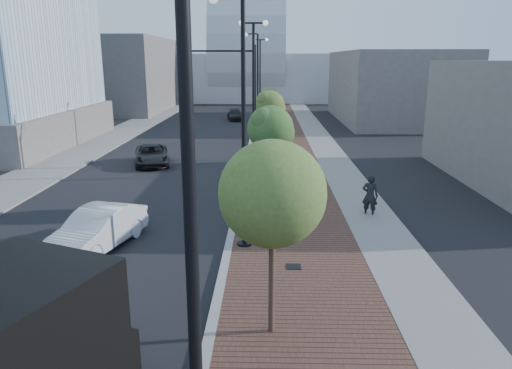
{
  "coord_description": "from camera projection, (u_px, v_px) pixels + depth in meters",
  "views": [
    {
      "loc": [
        1.48,
        -7.1,
        7.04
      ],
      "look_at": [
        1.0,
        12.0,
        2.0
      ],
      "focal_mm": 33.24,
      "sensor_mm": 36.0,
      "label": 1
    }
  ],
  "objects": [
    {
      "name": "tree_2",
      "position": [
        270.0,
        106.0,
        33.8
      ],
      "size": [
        2.23,
        2.15,
        4.96
      ],
      "color": "#382619",
      "rests_on": "ground"
    },
    {
      "name": "streetlight_1",
      "position": [
        241.0,
        136.0,
        17.25
      ],
      "size": [
        1.44,
        0.56,
        9.21
      ],
      "color": "black",
      "rests_on": "ground"
    },
    {
      "name": "commercial_block_nw",
      "position": [
        114.0,
        75.0,
        65.9
      ],
      "size": [
        14.0,
        20.0,
        10.0
      ],
      "primitive_type": "cube",
      "color": "#605956",
      "rests_on": "ground"
    },
    {
      "name": "tree_0",
      "position": [
        274.0,
        194.0,
        11.56
      ],
      "size": [
        2.67,
        2.67,
        5.22
      ],
      "color": "#382619",
      "rests_on": "ground"
    },
    {
      "name": "dark_car_far",
      "position": [
        235.0,
        115.0,
        56.83
      ],
      "size": [
        2.36,
        4.45,
        1.23
      ],
      "primitive_type": "imported",
      "rotation": [
        0.0,
        0.0,
        0.16
      ],
      "color": "black",
      "rests_on": "ground"
    },
    {
      "name": "west_sidewalk",
      "position": [
        124.0,
        131.0,
        47.66
      ],
      "size": [
        4.0,
        140.0,
        0.12
      ],
      "primitive_type": "cube",
      "color": "slate",
      "rests_on": "ground"
    },
    {
      "name": "utility_cover_2",
      "position": [
        284.0,
        185.0,
        26.97
      ],
      "size": [
        0.5,
        0.5,
        0.02
      ],
      "primitive_type": "cube",
      "color": "black",
      "rests_on": "sidewalk"
    },
    {
      "name": "sidewalk",
      "position": [
        288.0,
        132.0,
        47.26
      ],
      "size": [
        7.0,
        140.0,
        0.12
      ],
      "primitive_type": "cube",
      "color": "#4C2D23",
      "rests_on": "ground"
    },
    {
      "name": "pedestrian",
      "position": [
        370.0,
        196.0,
        21.72
      ],
      "size": [
        0.86,
        0.74,
        2.0
      ],
      "primitive_type": "imported",
      "rotation": [
        0.0,
        0.0,
        2.72
      ],
      "color": "black",
      "rests_on": "ground"
    },
    {
      "name": "streetlight_4",
      "position": [
        260.0,
        81.0,
        51.92
      ],
      "size": [
        1.72,
        0.56,
        9.28
      ],
      "color": "black",
      "rests_on": "ground"
    },
    {
      "name": "commercial_block_ne",
      "position": [
        391.0,
        86.0,
        55.62
      ],
      "size": [
        12.0,
        22.0,
        8.0
      ],
      "primitive_type": "cube",
      "color": "#615B57",
      "rests_on": "ground"
    },
    {
      "name": "streetlight_0",
      "position": [
        192.0,
        257.0,
        5.52
      ],
      "size": [
        1.72,
        0.56,
        9.28
      ],
      "color": "black",
      "rests_on": "ground"
    },
    {
      "name": "dark_car_mid",
      "position": [
        152.0,
        155.0,
        32.71
      ],
      "size": [
        3.36,
        5.23,
        1.34
      ],
      "primitive_type": "imported",
      "rotation": [
        0.0,
        0.0,
        0.25
      ],
      "color": "black",
      "rests_on": "ground"
    },
    {
      "name": "tree_1",
      "position": [
        271.0,
        129.0,
        22.19
      ],
      "size": [
        2.25,
        2.17,
        5.01
      ],
      "color": "#382619",
      "rests_on": "ground"
    },
    {
      "name": "streetlight_3",
      "position": [
        256.0,
        92.0,
        40.44
      ],
      "size": [
        1.44,
        0.56,
        9.21
      ],
      "color": "black",
      "rests_on": "ground"
    },
    {
      "name": "traffic_mast",
      "position": [
        241.0,
        92.0,
        31.6
      ],
      "size": [
        5.09,
        0.2,
        8.0
      ],
      "color": "black",
      "rests_on": "ground"
    },
    {
      "name": "utility_cover_1",
      "position": [
        294.0,
        267.0,
        16.34
      ],
      "size": [
        0.5,
        0.5,
        0.02
      ],
      "primitive_type": "cube",
      "color": "black",
      "rests_on": "sidewalk"
    },
    {
      "name": "white_sedan",
      "position": [
        98.0,
        229.0,
        18.04
      ],
      "size": [
        2.85,
        5.05,
        1.58
      ],
      "primitive_type": "imported",
      "rotation": [
        0.0,
        0.0,
        -0.26
      ],
      "color": "silver",
      "rests_on": "ground"
    },
    {
      "name": "tree_3",
      "position": [
        270.0,
        100.0,
        45.53
      ],
      "size": [
        2.24,
        2.17,
        4.42
      ],
      "color": "#382619",
      "rests_on": "ground"
    },
    {
      "name": "curb",
      "position": [
        253.0,
        132.0,
        47.35
      ],
      "size": [
        0.3,
        140.0,
        0.14
      ],
      "primitive_type": "cube",
      "color": "gray",
      "rests_on": "ground"
    },
    {
      "name": "convention_center",
      "position": [
        250.0,
        65.0,
        89.38
      ],
      "size": [
        50.0,
        30.0,
        50.0
      ],
      "color": "#A6ADB0",
      "rests_on": "ground"
    },
    {
      "name": "concrete_strip",
      "position": [
        315.0,
        132.0,
        47.2
      ],
      "size": [
        2.4,
        140.0,
        0.13
      ],
      "primitive_type": "cube",
      "color": "slate",
      "rests_on": "ground"
    },
    {
      "name": "streetlight_2",
      "position": [
        254.0,
        98.0,
        28.72
      ],
      "size": [
        1.72,
        0.56,
        9.28
      ],
      "color": "black",
      "rests_on": "ground"
    }
  ]
}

